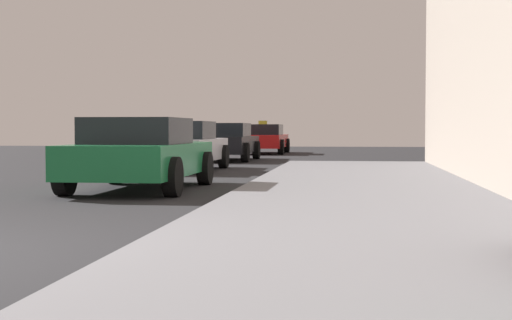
{
  "coord_description": "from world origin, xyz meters",
  "views": [
    {
      "loc": [
        3.78,
        -5.95,
        1.08
      ],
      "look_at": [
        2.65,
        2.95,
        0.71
      ],
      "focal_mm": 53.19,
      "sensor_mm": 36.0,
      "label": 1
    }
  ],
  "objects_px": {
    "car_silver": "(182,146)",
    "car_red": "(263,139)",
    "car_green": "(140,153)",
    "car_black": "(225,142)"
  },
  "relations": [
    {
      "from": "car_silver",
      "to": "car_black",
      "type": "distance_m",
      "value": 6.32
    },
    {
      "from": "car_black",
      "to": "car_green",
      "type": "bearing_deg",
      "value": -87.34
    },
    {
      "from": "car_silver",
      "to": "car_black",
      "type": "xyz_separation_m",
      "value": [
        0.07,
        6.32,
        0.0
      ]
    },
    {
      "from": "car_green",
      "to": "car_silver",
      "type": "distance_m",
      "value": 6.15
    },
    {
      "from": "car_black",
      "to": "car_red",
      "type": "xyz_separation_m",
      "value": [
        0.44,
        7.42,
        0.0
      ]
    },
    {
      "from": "car_green",
      "to": "car_black",
      "type": "height_order",
      "value": "same"
    },
    {
      "from": "car_silver",
      "to": "car_red",
      "type": "xyz_separation_m",
      "value": [
        0.51,
        13.74,
        0.0
      ]
    },
    {
      "from": "car_black",
      "to": "car_red",
      "type": "relative_size",
      "value": 0.97
    },
    {
      "from": "car_silver",
      "to": "car_red",
      "type": "distance_m",
      "value": 13.74
    },
    {
      "from": "car_green",
      "to": "car_black",
      "type": "relative_size",
      "value": 0.94
    }
  ]
}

